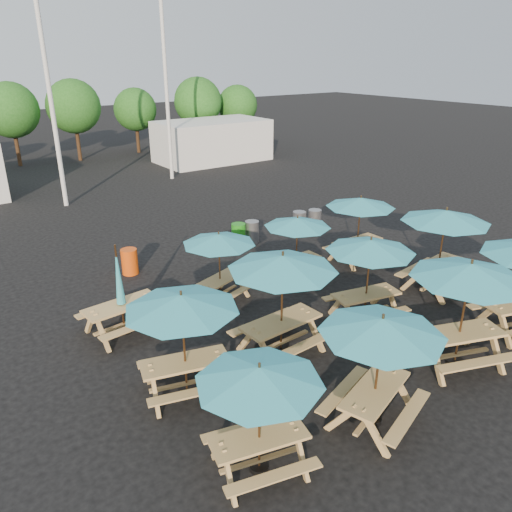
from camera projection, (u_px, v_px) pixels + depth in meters
ground at (287, 309)px, 13.92m from camera, size 120.00×120.00×0.00m
picnic_unit_0 at (259, 380)px, 7.86m from camera, size 2.54×2.54×2.11m
picnic_unit_1 at (182, 307)px, 9.75m from camera, size 2.84×2.84×2.31m
picnic_unit_2 at (121, 298)px, 12.40m from camera, size 2.03×1.81×2.39m
picnic_unit_3 at (382, 331)px, 8.91m from camera, size 2.91×2.91×2.30m
picnic_unit_4 at (283, 267)px, 11.12m from camera, size 2.64×2.64×2.50m
picnic_unit_5 at (219, 242)px, 13.74m from camera, size 2.60×2.60×2.05m
picnic_unit_6 at (470, 276)px, 10.64m from camera, size 3.24×3.24×2.53m
picnic_unit_7 at (370, 250)px, 12.66m from camera, size 2.72×2.72×2.28m
picnic_unit_8 at (297, 225)px, 15.12m from camera, size 2.06×2.06×2.04m
picnic_unit_10 at (445, 220)px, 14.27m from camera, size 2.82×2.82×2.51m
picnic_unit_11 at (360, 205)px, 16.38m from camera, size 2.28×2.28×2.26m
waste_bin_0 at (130, 262)px, 16.01m from camera, size 0.52×0.52×0.84m
waste_bin_1 at (239, 235)px, 18.37m from camera, size 0.52×0.52×0.84m
waste_bin_2 at (252, 232)px, 18.65m from camera, size 0.52×0.52×0.84m
waste_bin_3 at (299, 222)px, 19.76m from camera, size 0.52×0.52×0.84m
waste_bin_4 at (315, 220)px, 20.00m from camera, size 0.52×0.52×0.84m
mast_0 at (46, 69)px, 21.12m from camera, size 0.20×0.20×12.00m
mast_1 at (165, 66)px, 26.13m from camera, size 0.20×0.20×12.00m
event_tent_1 at (212, 141)px, 32.58m from camera, size 7.00×4.00×2.60m
tree_3 at (11, 110)px, 30.30m from camera, size 3.36×3.36×5.09m
tree_4 at (73, 106)px, 31.90m from camera, size 3.41×3.41×5.17m
tree_5 at (135, 110)px, 34.73m from camera, size 2.94×2.94×4.45m
tree_6 at (198, 102)px, 35.38m from camera, size 3.38×3.38×5.13m
tree_7 at (238, 105)px, 37.39m from camera, size 2.95×2.95×4.48m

